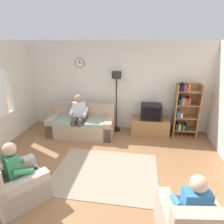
{
  "coord_description": "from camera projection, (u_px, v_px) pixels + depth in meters",
  "views": [
    {
      "loc": [
        0.8,
        -3.25,
        2.65
      ],
      "look_at": [
        0.11,
        1.13,
        1.05
      ],
      "focal_mm": 31.16,
      "sensor_mm": 36.0,
      "label": 1
    }
  ],
  "objects": [
    {
      "name": "ground_plane",
      "position": [
        98.0,
        177.0,
        4.04
      ],
      "size": [
        12.0,
        12.0,
        0.0
      ],
      "primitive_type": "plane",
      "color": "#8C603D"
    },
    {
      "name": "back_wall_assembly",
      "position": [
        116.0,
        86.0,
        6.05
      ],
      "size": [
        6.2,
        0.17,
        2.7
      ],
      "color": "silver",
      "rests_on": "ground_plane"
    },
    {
      "name": "couch",
      "position": [
        82.0,
        124.0,
        5.84
      ],
      "size": [
        1.92,
        0.93,
        0.9
      ],
      "color": "tan",
      "rests_on": "ground_plane"
    },
    {
      "name": "tv_stand",
      "position": [
        150.0,
        126.0,
        5.88
      ],
      "size": [
        1.1,
        0.56,
        0.5
      ],
      "color": "olive",
      "rests_on": "ground_plane"
    },
    {
      "name": "tv",
      "position": [
        151.0,
        112.0,
        5.7
      ],
      "size": [
        0.6,
        0.49,
        0.44
      ],
      "color": "black",
      "rests_on": "tv_stand"
    },
    {
      "name": "bookshelf",
      "position": [
        185.0,
        109.0,
        5.62
      ],
      "size": [
        0.68,
        0.36,
        1.59
      ],
      "color": "olive",
      "rests_on": "ground_plane"
    },
    {
      "name": "floor_lamp",
      "position": [
        116.0,
        85.0,
        5.72
      ],
      "size": [
        0.28,
        0.28,
        1.85
      ],
      "color": "black",
      "rests_on": "ground_plane"
    },
    {
      "name": "armchair_near_window",
      "position": [
        16.0,
        185.0,
        3.39
      ],
      "size": [
        1.17,
        1.19,
        0.9
      ],
      "color": "#BCAD99",
      "rests_on": "ground_plane"
    },
    {
      "name": "area_rug",
      "position": [
        106.0,
        172.0,
        4.18
      ],
      "size": [
        2.2,
        1.7,
        0.01
      ],
      "primitive_type": "cube",
      "color": "gray",
      "rests_on": "ground_plane"
    },
    {
      "name": "person_on_couch",
      "position": [
        79.0,
        114.0,
        5.61
      ],
      "size": [
        0.52,
        0.54,
        1.24
      ],
      "color": "silver",
      "rests_on": "ground_plane"
    },
    {
      "name": "person_in_left_armchair",
      "position": [
        19.0,
        168.0,
        3.34
      ],
      "size": [
        0.62,
        0.64,
        1.12
      ],
      "color": "#338C59",
      "rests_on": "ground_plane"
    },
    {
      "name": "person_in_right_armchair",
      "position": [
        192.0,
        204.0,
        2.6
      ],
      "size": [
        0.55,
        0.57,
        1.12
      ],
      "color": "#3372B2",
      "rests_on": "ground_plane"
    }
  ]
}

